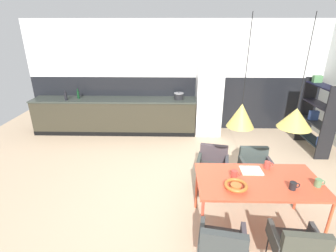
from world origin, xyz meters
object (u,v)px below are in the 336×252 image
Objects in this scene: fruit_bowl at (236,186)px; open_book at (251,170)px; refrigerator_column at (209,97)px; armchair_by_stool at (299,246)px; bottle_wine_green at (66,96)px; pendant_lamp_over_table_far at (295,118)px; mug_short_terracotta at (293,186)px; mug_wide_latte at (318,183)px; cooking_pot at (179,96)px; armchair_head_of_table at (222,245)px; bottle_oil_tall at (78,94)px; armchair_near_window at (213,162)px; open_shelf_unit at (317,115)px; pendant_lamp_over_table_near at (241,115)px; mug_dark_espresso at (234,174)px; dining_table at (258,183)px; armchair_corner_seat at (255,164)px; mug_white_ceramic at (267,165)px.

open_book is (0.31, 0.41, -0.04)m from fruit_bowl.
armchair_by_stool is at bearing -84.19° from refrigerator_column.
pendant_lamp_over_table_far is at bearing -37.83° from bottle_wine_green.
mug_short_terracotta is 0.98× the size of mug_wide_latte.
mug_wide_latte is 0.10× the size of pendant_lamp_over_table_far.
armchair_by_stool is 2.69× the size of open_book.
armchair_head_of_table is at bearing -84.65° from cooking_pot.
refrigerator_column is 7.67× the size of bottle_oil_tall.
fruit_bowl is at bearing -179.12° from mug_short_terracotta.
armchair_near_window is 0.60× the size of pendant_lamp_over_table_far.
cooking_pot is 2.78m from bottle_wine_green.
open_shelf_unit is at bearing 61.37° from armchair_head_of_table.
cooking_pot is at bearing 101.15° from pendant_lamp_over_table_near.
cooking_pot is (-1.64, 3.44, 0.17)m from mug_wide_latte.
armchair_head_of_table is at bearing -152.24° from mug_wide_latte.
armchair_head_of_table is 5.80× the size of mug_dark_espresso.
armchair_head_of_table is at bearing -138.27° from pendant_lamp_over_table_far.
refrigerator_column is 2.40m from open_shelf_unit.
open_book is (-0.03, 0.22, 0.05)m from dining_table.
cooking_pot is (-1.20, 2.50, 0.47)m from armchair_corner_seat.
armchair_near_window is 0.47× the size of open_shelf_unit.
armchair_corner_seat is 1.06m from mug_short_terracotta.
mug_white_ceramic is (0.20, 0.29, 0.10)m from dining_table.
pendant_lamp_over_table_far reaches higher than mug_short_terracotta.
open_shelf_unit is at bearing 48.02° from fruit_bowl.
bottle_oil_tall reaches higher than mug_wide_latte.
mug_wide_latte is 5.51m from bottle_wine_green.
mug_wide_latte reaches higher than armchair_by_stool.
fruit_bowl is (0.10, -1.08, 0.29)m from armchair_near_window.
pendant_lamp_over_table_far reaches higher than cooking_pot.
dining_table is 5.57× the size of fruit_bowl.
mug_short_terracotta is (0.11, -1.01, 0.30)m from armchair_corner_seat.
armchair_near_window is at bearing 95.34° from fruit_bowl.
pendant_lamp_over_table_far reaches higher than dining_table.
bottle_wine_green is at bearing 137.43° from pendant_lamp_over_table_near.
armchair_near_window is (-0.44, 0.88, -0.20)m from dining_table.
cooking_pot is at bearing 3.14° from bottle_wine_green.
dining_table is (0.22, -3.31, -0.24)m from refrigerator_column.
open_book reaches higher than armchair_head_of_table.
open_shelf_unit is at bearing 47.07° from open_book.
armchair_corner_seat is 0.61× the size of pendant_lamp_over_table_near.
pendant_lamp_over_table_near is at bearing -152.18° from mug_white_ceramic.
refrigerator_column is 4.14m from armchair_by_stool.
fruit_bowl reaches higher than dining_table.
armchair_corner_seat is 2.81m from cooking_pot.
armchair_head_of_table is (-0.14, -1.66, -0.02)m from armchair_near_window.
refrigerator_column is at bearing -112.39° from open_shelf_unit.
refrigerator_column is 1.20× the size of dining_table.
mug_white_ceramic is at bearing 64.17° from armchair_head_of_table.
mug_short_terracotta is (0.78, -1.07, 0.30)m from armchair_near_window.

